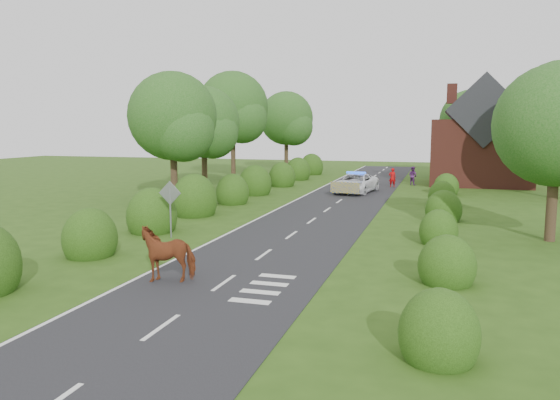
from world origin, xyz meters
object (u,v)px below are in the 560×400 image
(pedestrian_red, at_px, (392,178))
(pedestrian_purple, at_px, (413,176))
(police_van, at_px, (356,183))
(cow, at_px, (168,257))
(road_sign, at_px, (170,201))

(pedestrian_red, bearing_deg, pedestrian_purple, -140.09)
(pedestrian_red, bearing_deg, police_van, 47.98)
(police_van, bearing_deg, cow, -86.43)
(road_sign, relative_size, cow, 1.22)
(road_sign, distance_m, pedestrian_purple, 27.48)
(pedestrian_red, bearing_deg, cow, 65.80)
(cow, height_order, pedestrian_purple, pedestrian_purple)
(police_van, relative_size, pedestrian_red, 3.47)
(pedestrian_purple, bearing_deg, road_sign, 106.20)
(road_sign, relative_size, police_van, 0.46)
(road_sign, distance_m, police_van, 19.85)
(pedestrian_purple, bearing_deg, police_van, 96.44)
(cow, distance_m, police_van, 25.27)
(road_sign, bearing_deg, pedestrian_purple, 70.65)
(police_van, height_order, pedestrian_purple, pedestrian_purple)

